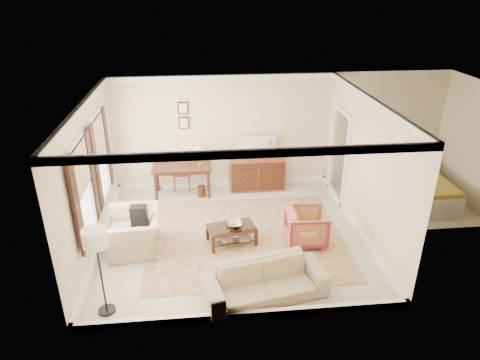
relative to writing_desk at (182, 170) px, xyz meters
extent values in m
cube|color=beige|center=(1.06, -2.04, -0.68)|extent=(5.50, 5.00, 0.01)
cube|color=white|center=(1.06, -2.04, 2.22)|extent=(5.50, 5.00, 0.01)
cube|color=#F1E4C5|center=(1.06, 0.46, 0.77)|extent=(5.50, 0.01, 2.90)
cube|color=#F1E4C5|center=(1.06, -4.54, 0.77)|extent=(5.50, 0.01, 2.90)
cube|color=#F1E4C5|center=(-1.69, -2.04, 0.77)|extent=(0.01, 5.00, 2.90)
cube|color=#F1E4C5|center=(3.81, -2.04, 0.77)|extent=(0.01, 5.00, 2.90)
cube|color=beige|center=(5.31, -0.89, -0.68)|extent=(3.00, 2.70, 0.01)
cube|color=#F1E4C5|center=(6.81, -0.89, 0.77)|extent=(0.01, 2.70, 2.90)
cube|color=brown|center=(1.35, -2.15, -0.67)|extent=(4.07, 3.49, 0.01)
cube|color=#421E13|center=(0.00, 0.00, 0.08)|extent=(1.44, 0.72, 0.05)
cylinder|color=#421E13|center=(-0.64, -0.28, -0.31)|extent=(0.07, 0.07, 0.74)
cylinder|color=#421E13|center=(0.64, -0.28, -0.31)|extent=(0.07, 0.07, 0.74)
cylinder|color=#421E13|center=(-0.64, 0.28, -0.31)|extent=(0.07, 0.07, 0.74)
cylinder|color=#421E13|center=(0.64, 0.28, -0.31)|extent=(0.07, 0.07, 0.74)
cube|color=brown|center=(1.89, 0.16, -0.25)|extent=(1.39, 0.54, 0.86)
imported|color=black|center=(1.89, 0.14, 0.64)|extent=(0.92, 0.53, 0.12)
cube|color=#421E13|center=(1.03, -2.33, -0.31)|extent=(1.05, 0.73, 0.04)
cube|color=silver|center=(1.03, -2.33, -0.28)|extent=(0.98, 0.66, 0.01)
cube|color=silver|center=(1.03, -2.33, -0.54)|extent=(0.95, 0.64, 0.02)
cube|color=#421E13|center=(0.64, -2.66, -0.50)|extent=(0.07, 0.07, 0.37)
cube|color=#421E13|center=(1.52, -2.49, -0.50)|extent=(0.07, 0.07, 0.37)
cube|color=#421E13|center=(0.54, -2.17, -0.50)|extent=(0.07, 0.07, 0.37)
cube|color=#421E13|center=(1.42, -2.00, -0.50)|extent=(0.07, 0.07, 0.37)
imported|color=silver|center=(1.09, -2.33, -0.22)|extent=(0.42, 0.42, 0.10)
imported|color=brown|center=(0.81, -2.40, -0.52)|extent=(0.28, 0.06, 0.38)
imported|color=brown|center=(1.16, -2.40, -0.52)|extent=(0.28, 0.05, 0.38)
imported|color=maroon|center=(2.55, -2.45, -0.27)|extent=(0.78, 0.83, 0.81)
imported|color=tan|center=(-0.89, -2.31, -0.16)|extent=(0.85, 1.24, 1.03)
cube|color=black|center=(-0.78, -2.31, 0.09)|extent=(0.32, 0.38, 0.40)
imported|color=tan|center=(1.46, -4.00, -0.27)|extent=(2.16, 1.01, 0.81)
cylinder|color=black|center=(-1.17, -4.12, -0.66)|extent=(0.28, 0.28, 0.04)
cylinder|color=black|center=(-1.17, -4.12, -0.01)|extent=(0.03, 0.03, 1.30)
cylinder|color=silver|center=(-1.17, -4.12, 0.73)|extent=(0.38, 0.38, 0.28)
camera|label=1|loc=(0.44, -9.75, 4.24)|focal=32.00mm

